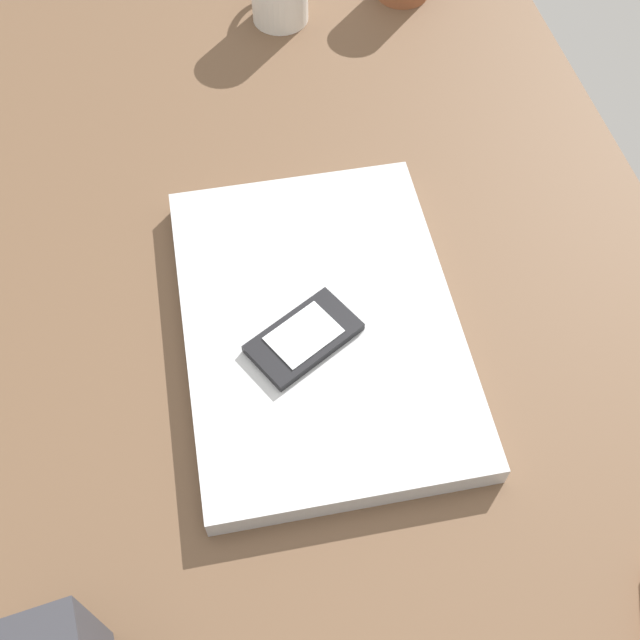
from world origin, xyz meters
TOP-DOWN VIEW (x-y plane):
  - desk_surface at (0.00, 0.00)cm, footprint 120.00×80.00cm
  - laptop_closed at (1.06, -2.46)cm, footprint 35.60×25.69cm
  - cell_phone_on_laptop at (-1.08, -0.52)cm, footprint 9.48×11.18cm

SIDE VIEW (x-z plane):
  - desk_surface at x=0.00cm, z-range 0.00..3.00cm
  - laptop_closed at x=1.06cm, z-range 3.00..5.52cm
  - cell_phone_on_laptop at x=-1.08cm, z-range 5.48..6.50cm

